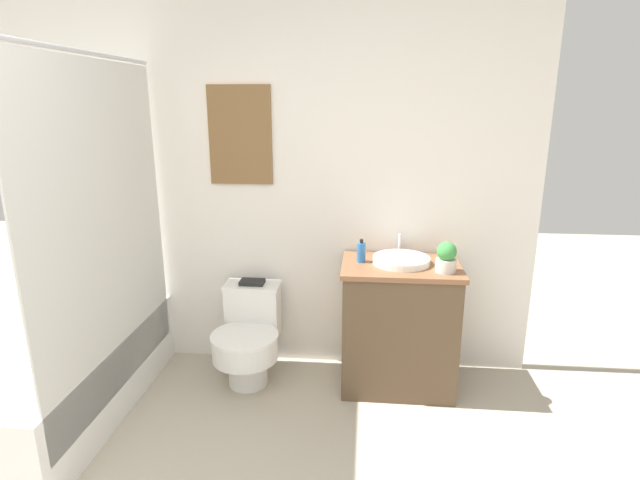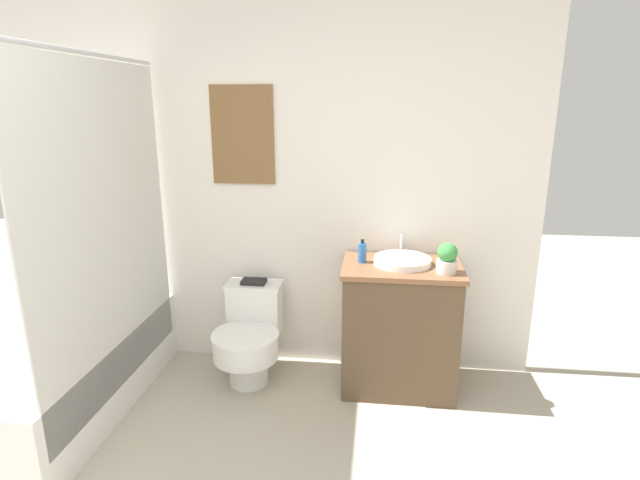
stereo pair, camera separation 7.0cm
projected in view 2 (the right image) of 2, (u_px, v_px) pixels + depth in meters
The scene contains 8 objects.
wall_back at pixel (261, 180), 3.23m from camera, with size 3.55×0.07×2.50m.
shower_area at pixel (76, 365), 2.87m from camera, with size 0.63×1.47×1.98m.
toilet at pixel (250, 336), 3.18m from camera, with size 0.42×0.56×0.60m.
vanity at pixel (399, 327), 3.08m from camera, with size 0.71×0.49×0.80m.
sink at pixel (402, 261), 2.99m from camera, with size 0.34×0.38×0.13m.
soap_bottle at pixel (362, 252), 3.01m from camera, with size 0.05×0.05×0.14m.
potted_plant at pixel (447, 258), 2.81m from camera, with size 0.12×0.12×0.18m.
book_on_tank at pixel (254, 281), 3.24m from camera, with size 0.16×0.10×0.02m.
Camera 2 is at (0.76, -0.87, 1.74)m, focal length 28.00 mm.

